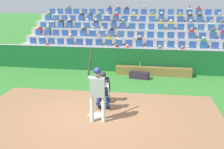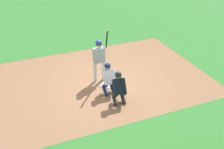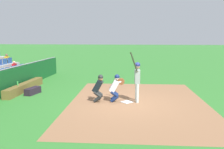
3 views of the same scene
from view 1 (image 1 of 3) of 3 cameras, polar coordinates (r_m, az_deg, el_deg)
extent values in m
plane|color=#33792E|center=(9.35, -3.34, -8.64)|extent=(160.00, 160.00, 0.00)
cube|color=#936645|center=(8.91, -4.10, -9.88)|extent=(8.79, 6.38, 0.01)
cube|color=white|center=(9.35, -3.34, -8.55)|extent=(0.62, 0.62, 0.02)
cylinder|color=silver|center=(8.73, -1.80, -7.33)|extent=(0.14, 0.14, 0.86)
cylinder|color=silver|center=(8.78, -4.23, -7.23)|extent=(0.14, 0.14, 0.86)
cube|color=#90A29D|center=(8.50, -3.09, -2.69)|extent=(0.47, 0.26, 0.61)
sphere|color=#9F7D5B|center=(8.37, -3.13, 0.28)|extent=(0.22, 0.22, 0.22)
sphere|color=navy|center=(8.36, -3.14, 0.69)|extent=(0.25, 0.25, 0.25)
cylinder|color=#90A29D|center=(8.45, -3.44, -0.76)|extent=(0.48, 0.10, 0.14)
cylinder|color=#90A29D|center=(8.48, -4.66, -0.73)|extent=(0.17, 0.14, 0.13)
cylinder|color=black|center=(8.53, -4.71, 2.26)|extent=(0.10, 0.34, 0.80)
sphere|color=black|center=(8.50, -4.98, -0.51)|extent=(0.06, 0.06, 0.06)
cylinder|color=navy|center=(9.77, -0.96, -6.58)|extent=(0.17, 0.39, 0.34)
cylinder|color=navy|center=(9.69, -0.96, -5.37)|extent=(0.17, 0.39, 0.33)
cylinder|color=navy|center=(9.81, -2.83, -6.50)|extent=(0.17, 0.39, 0.34)
cylinder|color=navy|center=(9.73, -2.84, -5.30)|extent=(0.17, 0.39, 0.33)
cube|color=white|center=(9.61, -1.91, -3.35)|extent=(0.46, 0.51, 0.60)
cube|color=navy|center=(9.51, -2.00, -3.57)|extent=(0.40, 0.30, 0.43)
sphere|color=#C9AD8E|center=(9.38, -2.04, -1.57)|extent=(0.22, 0.22, 0.22)
cube|color=black|center=(9.38, -2.04, -1.57)|extent=(0.21, 0.15, 0.19)
sphere|color=navy|center=(9.36, -2.04, -1.22)|extent=(0.24, 0.24, 0.24)
cylinder|color=brown|center=(9.26, -2.92, -2.61)|extent=(0.09, 0.30, 0.30)
cylinder|color=white|center=(9.45, -2.94, -2.68)|extent=(0.18, 0.40, 0.22)
cylinder|color=#222727|center=(10.45, -0.88, -5.11)|extent=(0.15, 0.39, 0.34)
cylinder|color=#222727|center=(10.38, -0.88, -3.97)|extent=(0.15, 0.39, 0.33)
cylinder|color=#222727|center=(10.53, -2.58, -4.97)|extent=(0.15, 0.39, 0.34)
cylinder|color=#222727|center=(10.45, -2.60, -3.84)|extent=(0.15, 0.39, 0.33)
cube|color=black|center=(10.32, -1.74, -2.05)|extent=(0.44, 0.49, 0.60)
cube|color=#222727|center=(10.22, -1.89, -2.23)|extent=(0.39, 0.28, 0.43)
sphere|color=#A77253|center=(10.10, -1.94, -0.36)|extent=(0.22, 0.22, 0.22)
cube|color=black|center=(10.10, -1.94, -0.36)|extent=(0.20, 0.14, 0.19)
sphere|color=#222727|center=(10.08, -1.94, -0.03)|extent=(0.24, 0.24, 0.24)
cube|color=#134F23|center=(14.99, 2.18, 3.03)|extent=(16.26, 0.24, 1.27)
cylinder|color=gray|center=(14.87, 2.21, 5.57)|extent=(16.26, 0.07, 0.07)
cube|color=brown|center=(14.41, 8.65, 0.68)|extent=(3.95, 0.40, 0.44)
cylinder|color=green|center=(14.40, 5.99, 2.12)|extent=(0.07, 0.07, 0.22)
cube|color=#271C29|center=(13.73, 5.74, -0.16)|extent=(1.03, 0.54, 0.34)
cube|color=#A3A39C|center=(17.23, 3.22, 3.23)|extent=(15.14, 0.93, 0.47)
cube|color=#294D8D|center=(17.20, 21.26, 3.72)|extent=(0.44, 0.10, 0.42)
cube|color=#264791|center=(17.09, 19.05, 3.85)|extent=(0.44, 0.10, 0.42)
cube|color=#225096|center=(16.99, 16.81, 3.98)|extent=(0.44, 0.10, 0.42)
cube|color=#2D4995|center=(16.93, 14.55, 4.10)|extent=(0.44, 0.10, 0.42)
cube|color=red|center=(17.16, 14.51, 4.41)|extent=(0.32, 0.22, 0.52)
sphere|color=#AA7152|center=(17.10, 14.59, 5.59)|extent=(0.19, 0.19, 0.19)
cube|color=#284795|center=(16.89, 12.28, 4.21)|extent=(0.44, 0.10, 0.42)
cube|color=#2A4F8E|center=(16.88, 10.00, 4.32)|extent=(0.44, 0.10, 0.42)
cube|color=#1F2A20|center=(17.11, 10.01, 4.63)|extent=(0.32, 0.22, 0.52)
sphere|color=tan|center=(17.05, 10.07, 5.82)|extent=(0.19, 0.19, 0.19)
cube|color=#2B438A|center=(16.89, 7.72, 4.42)|extent=(0.44, 0.10, 0.42)
cube|color=#254692|center=(16.94, 5.44, 4.52)|extent=(0.44, 0.10, 0.42)
cube|color=#2A508D|center=(17.00, 3.18, 4.60)|extent=(0.44, 0.10, 0.42)
cube|color=red|center=(17.23, 3.28, 4.91)|extent=(0.32, 0.22, 0.52)
sphere|color=tan|center=(17.17, 3.30, 6.09)|extent=(0.19, 0.19, 0.19)
cube|color=#2F488E|center=(17.10, 0.94, 4.68)|extent=(0.44, 0.10, 0.42)
cube|color=red|center=(17.32, 1.07, 4.99)|extent=(0.32, 0.22, 0.52)
sphere|color=brown|center=(17.26, 1.08, 6.16)|extent=(0.19, 0.19, 0.19)
cube|color=#295097|center=(17.22, -1.27, 4.75)|extent=(0.44, 0.10, 0.42)
cube|color=#224A91|center=(17.36, -3.45, 4.82)|extent=(0.44, 0.10, 0.42)
cube|color=#2E4F8A|center=(17.53, -5.59, 4.87)|extent=(0.44, 0.10, 0.42)
cube|color=#204F93|center=(17.73, -7.69, 4.92)|extent=(0.44, 0.10, 0.42)
cube|color=#2D4E8D|center=(17.94, -9.73, 4.96)|extent=(0.44, 0.10, 0.42)
cube|color=#284895|center=(18.18, -11.73, 4.99)|extent=(0.44, 0.10, 0.42)
cube|color=#29488A|center=(18.44, -13.68, 5.02)|extent=(0.44, 0.10, 0.42)
cube|color=red|center=(18.65, -13.39, 5.30)|extent=(0.32, 0.22, 0.52)
sphere|color=#A67A5A|center=(18.59, -13.46, 6.39)|extent=(0.19, 0.19, 0.19)
cube|color=#2D4793|center=(18.72, -15.56, 5.04)|extent=(0.44, 0.10, 0.42)
cube|color=#2A4B91|center=(19.02, -17.39, 5.06)|extent=(0.44, 0.10, 0.42)
cube|color=#A3A39C|center=(18.09, 3.60, 4.55)|extent=(15.14, 0.93, 0.94)
cube|color=#2B4891|center=(18.03, 20.87, 5.75)|extent=(0.44, 0.10, 0.42)
cube|color=#224B8A|center=(17.92, 18.76, 5.88)|extent=(0.44, 0.10, 0.42)
cube|color=#297732|center=(18.14, 18.67, 6.16)|extent=(0.32, 0.22, 0.52)
sphere|color=beige|center=(18.10, 18.76, 7.28)|extent=(0.19, 0.19, 0.19)
cube|color=#264E90|center=(17.83, 16.61, 6.01)|extent=(0.44, 0.10, 0.42)
cube|color=#2F448C|center=(17.77, 14.45, 6.13)|extent=(0.44, 0.10, 0.42)
cube|color=#204D91|center=(17.73, 12.28, 6.25)|extent=(0.44, 0.10, 0.42)
cube|color=#2D4D8E|center=(17.72, 10.10, 6.35)|extent=(0.44, 0.10, 0.42)
cube|color=#2C4397|center=(17.73, 7.92, 6.45)|extent=(0.44, 0.10, 0.42)
cube|color=#275097|center=(17.77, 5.74, 6.54)|extent=(0.44, 0.10, 0.42)
cube|color=#2D2721|center=(18.00, 5.81, 6.80)|extent=(0.32, 0.22, 0.52)
sphere|color=beige|center=(17.95, 5.84, 7.94)|extent=(0.19, 0.19, 0.19)
cube|color=#264696|center=(17.84, 3.58, 6.61)|extent=(0.44, 0.10, 0.42)
cube|color=#254F93|center=(17.93, 1.44, 6.68)|extent=(0.44, 0.10, 0.42)
cube|color=white|center=(18.16, 1.55, 6.94)|extent=(0.32, 0.22, 0.52)
sphere|color=brown|center=(18.11, 1.56, 8.07)|extent=(0.19, 0.19, 0.19)
cube|color=#274F8C|center=(18.04, -0.69, 6.74)|extent=(0.44, 0.10, 0.42)
cube|color=gold|center=(18.27, -0.54, 7.00)|extent=(0.32, 0.22, 0.52)
sphere|color=#A3775B|center=(18.22, -0.55, 8.12)|extent=(0.19, 0.19, 0.19)
cube|color=#284996|center=(18.18, -2.78, 6.78)|extent=(0.44, 0.10, 0.42)
cube|color=gray|center=(18.40, -2.61, 7.04)|extent=(0.32, 0.22, 0.52)
sphere|color=tan|center=(18.36, -2.62, 8.16)|extent=(0.19, 0.19, 0.19)
cube|color=#284291|center=(18.34, -4.84, 6.82)|extent=(0.44, 0.10, 0.42)
cube|color=#2C448A|center=(18.53, -6.86, 6.85)|extent=(0.44, 0.10, 0.42)
cube|color=#26488A|center=(18.74, -8.83, 6.87)|extent=(0.44, 0.10, 0.42)
cube|color=gray|center=(18.95, -8.60, 7.12)|extent=(0.32, 0.22, 0.52)
sphere|color=#D2AA88|center=(18.91, -8.65, 8.20)|extent=(0.19, 0.19, 0.19)
cube|color=#2B4D90|center=(18.96, -10.77, 6.88)|extent=(0.44, 0.10, 0.42)
cube|color=#2D478B|center=(19.21, -12.65, 6.89)|extent=(0.44, 0.10, 0.42)
cube|color=#264A94|center=(19.48, -14.48, 6.88)|extent=(0.44, 0.10, 0.42)
cube|color=white|center=(19.69, -14.21, 7.13)|extent=(0.32, 0.22, 0.52)
sphere|color=#A2715A|center=(19.65, -14.27, 8.17)|extent=(0.19, 0.19, 0.19)
cube|color=#2F428E|center=(19.77, -16.27, 6.87)|extent=(0.44, 0.10, 0.42)
cube|color=#A3A39C|center=(18.96, 3.94, 5.75)|extent=(15.14, 0.93, 1.40)
cube|color=#2A4491|center=(19.00, 22.52, 7.45)|extent=(0.44, 0.10, 0.42)
cube|color=red|center=(19.23, 22.39, 7.69)|extent=(0.32, 0.22, 0.52)
sphere|color=brown|center=(19.19, 22.50, 8.75)|extent=(0.19, 0.19, 0.19)
cube|color=#2C4888|center=(18.87, 20.52, 7.60)|extent=(0.44, 0.10, 0.42)
cube|color=#246E38|center=(19.10, 20.41, 7.84)|extent=(0.32, 0.22, 0.52)
sphere|color=brown|center=(19.06, 20.51, 8.91)|extent=(0.19, 0.19, 0.19)
cube|color=#284797|center=(18.77, 18.49, 7.74)|extent=(0.44, 0.10, 0.42)
cube|color=#2D478E|center=(18.68, 16.43, 7.87)|extent=(0.44, 0.10, 0.42)
cube|color=red|center=(18.91, 16.37, 8.10)|extent=(0.32, 0.22, 0.52)
sphere|color=#A17657|center=(18.88, 16.45, 9.19)|extent=(0.19, 0.19, 0.19)
cube|color=#2E4F8E|center=(18.62, 14.36, 7.99)|extent=(0.44, 0.10, 0.42)
cube|color=#2A4889|center=(18.59, 12.28, 8.10)|extent=(0.44, 0.10, 0.42)
cube|color=#225095|center=(18.58, 10.19, 8.20)|extent=(0.44, 0.10, 0.42)
cube|color=#224992|center=(18.59, 8.10, 8.29)|extent=(0.44, 0.10, 0.42)
cube|color=#2D478A|center=(18.63, 6.02, 8.37)|extent=(0.44, 0.10, 0.42)
cube|color=#2A4B8C|center=(18.69, 3.95, 8.44)|extent=(0.44, 0.10, 0.42)
cube|color=#295192|center=(18.78, 1.89, 8.50)|extent=(0.44, 0.10, 0.42)
cube|color=#2A498A|center=(18.89, -0.15, 8.54)|extent=(0.44, 0.10, 0.42)
cube|color=#2E2230|center=(19.12, -0.02, 8.77)|extent=(0.32, 0.22, 0.52)
sphere|color=brown|center=(19.08, -0.02, 9.85)|extent=(0.19, 0.19, 0.19)
cube|color=#2D4D8E|center=(19.02, -2.16, 8.58)|extent=(0.44, 0.10, 0.42)
cube|color=silver|center=(19.25, -2.01, 8.81)|extent=(0.32, 0.22, 0.52)
sphere|color=#D3AB8E|center=(19.21, -2.02, 9.87)|extent=(0.19, 0.19, 0.19)
cube|color=#21488A|center=(19.17, -4.14, 8.60)|extent=(0.44, 0.10, 0.42)
cube|color=silver|center=(19.40, -3.97, 8.83)|extent=(0.32, 0.22, 0.52)
sphere|color=tan|center=(19.36, -3.99, 9.89)|extent=(0.19, 0.19, 0.19)
cube|color=#265093|center=(19.35, -6.09, 8.62)|extent=(0.44, 0.10, 0.42)
cube|color=#202F21|center=(19.57, -5.90, 8.84)|extent=(0.32, 0.22, 0.52)
sphere|color=#A37D4D|center=(19.54, -5.93, 9.89)|extent=(0.19, 0.19, 0.19)
cube|color=#22438F|center=(19.55, -8.00, 8.62)|extent=(0.44, 0.10, 0.42)
cube|color=#244A92|center=(19.77, -9.87, 8.62)|extent=(0.44, 0.10, 0.42)
cube|color=#2E438C|center=(20.01, -11.70, 8.60)|extent=(0.44, 0.10, 0.42)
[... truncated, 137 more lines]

